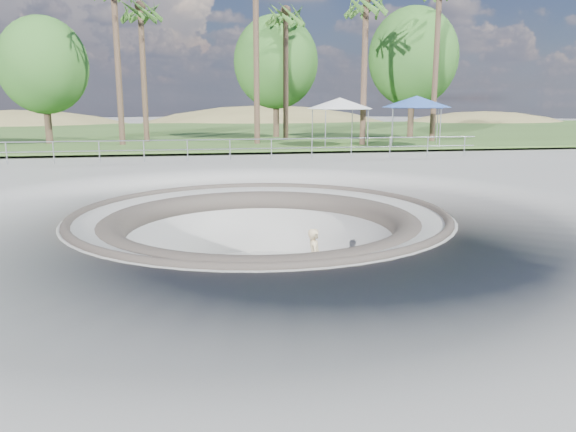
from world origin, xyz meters
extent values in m
plane|color=gray|center=(0.00, 0.00, 0.00)|extent=(180.00, 180.00, 0.00)
torus|color=gray|center=(0.00, 0.00, -2.00)|extent=(14.00, 14.00, 4.00)
cylinder|color=gray|center=(0.00, 0.00, -1.95)|extent=(6.60, 6.60, 0.10)
torus|color=#443F36|center=(0.00, 0.00, -0.02)|extent=(10.24, 10.24, 0.24)
torus|color=#443F36|center=(0.00, 0.00, -0.45)|extent=(8.91, 8.91, 0.81)
cube|color=#3A5923|center=(0.00, 34.00, 0.22)|extent=(180.00, 36.00, 0.12)
ellipsoid|color=olive|center=(-22.00, 55.00, -6.44)|extent=(50.40, 36.00, 23.40)
ellipsoid|color=olive|center=(8.00, 60.00, -7.87)|extent=(61.60, 44.00, 28.60)
ellipsoid|color=olive|center=(35.00, 52.00, -5.36)|extent=(42.00, 30.00, 19.50)
cylinder|color=gray|center=(0.00, 12.00, 1.17)|extent=(25.00, 0.05, 0.05)
cylinder|color=gray|center=(0.00, 12.00, 0.72)|extent=(25.00, 0.05, 0.05)
cube|color=brown|center=(1.28, -1.13, -1.83)|extent=(0.77, 0.48, 0.02)
cylinder|color=silver|center=(1.28, -1.13, -1.86)|extent=(0.09, 0.15, 0.03)
cylinder|color=silver|center=(1.28, -1.13, -1.86)|extent=(0.09, 0.15, 0.03)
cylinder|color=silver|center=(1.28, -1.13, -1.87)|extent=(0.06, 0.05, 0.06)
cylinder|color=silver|center=(1.28, -1.13, -1.87)|extent=(0.06, 0.05, 0.06)
cylinder|color=silver|center=(1.28, -1.13, -1.87)|extent=(0.06, 0.05, 0.06)
cylinder|color=silver|center=(1.28, -1.13, -1.87)|extent=(0.06, 0.05, 0.06)
imported|color=#D7BE8B|center=(1.28, -1.13, -1.02)|extent=(0.45, 0.63, 1.60)
cylinder|color=gray|center=(5.86, 17.56, 1.33)|extent=(0.06, 0.06, 2.09)
cylinder|color=gray|center=(8.52, 17.56, 1.33)|extent=(0.06, 0.06, 2.09)
cylinder|color=gray|center=(5.86, 20.22, 1.33)|extent=(0.06, 0.06, 2.09)
cylinder|color=gray|center=(8.52, 20.22, 1.33)|extent=(0.06, 0.06, 2.09)
cube|color=silver|center=(7.19, 18.89, 2.47)|extent=(3.07, 3.07, 0.08)
cone|color=silver|center=(7.19, 18.89, 2.80)|extent=(5.63, 5.63, 0.67)
cylinder|color=gray|center=(10.38, 16.61, 1.37)|extent=(0.06, 0.06, 2.18)
cylinder|color=gray|center=(13.15, 16.61, 1.37)|extent=(0.06, 0.06, 2.18)
cylinder|color=gray|center=(10.38, 19.39, 1.37)|extent=(0.06, 0.06, 2.18)
cylinder|color=gray|center=(13.15, 19.39, 1.37)|extent=(0.06, 0.06, 2.18)
cube|color=#2F53AA|center=(11.76, 18.00, 2.56)|extent=(3.83, 3.83, 0.08)
cone|color=#2F53AA|center=(11.76, 18.00, 2.90)|extent=(5.49, 5.49, 0.69)
cylinder|color=brown|center=(-6.02, 21.21, 5.02)|extent=(0.36, 0.36, 9.71)
cylinder|color=brown|center=(-4.72, 23.59, 4.55)|extent=(0.36, 0.36, 8.75)
cylinder|color=brown|center=(2.31, 20.67, 5.76)|extent=(0.36, 0.36, 11.18)
cylinder|color=brown|center=(4.67, 23.82, 4.54)|extent=(0.36, 0.36, 8.73)
cylinder|color=brown|center=(8.66, 18.81, 4.58)|extent=(0.36, 0.36, 8.82)
cylinder|color=brown|center=(14.13, 20.81, 5.34)|extent=(0.36, 0.36, 10.33)
cylinder|color=brown|center=(-10.72, 23.07, 2.47)|extent=(0.44, 0.44, 4.59)
ellipsoid|color=#336C25|center=(-10.72, 23.07, 5.09)|extent=(5.49, 4.99, 5.99)
cylinder|color=brown|center=(4.42, 26.63, 2.73)|extent=(0.44, 0.44, 5.12)
ellipsoid|color=#336C25|center=(4.42, 26.63, 5.65)|extent=(6.11, 5.56, 6.67)
cylinder|color=brown|center=(14.15, 24.77, 2.89)|extent=(0.44, 0.44, 5.44)
ellipsoid|color=#336C25|center=(14.15, 24.77, 5.99)|extent=(6.49, 5.90, 7.08)
camera|label=1|loc=(-1.78, -14.93, 3.09)|focal=35.00mm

